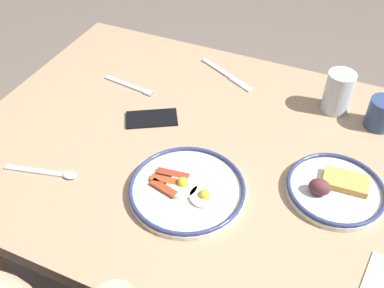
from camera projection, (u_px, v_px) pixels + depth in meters
The scene contains 9 objects.
dining_table at pixel (212, 172), 1.24m from camera, with size 1.32×0.94×0.75m.
plate_near_main at pixel (335, 189), 1.06m from camera, with size 0.23×0.23×0.05m.
plate_center_pancakes at pixel (188, 190), 1.06m from camera, with size 0.28×0.28×0.04m.
coffee_mug at pixel (382, 113), 1.22m from camera, with size 0.10×0.09×0.09m.
drinking_glass at pixel (338, 94), 1.26m from camera, with size 0.08×0.08×0.12m.
cell_phone at pixel (152, 118), 1.26m from camera, with size 0.14×0.07×0.01m, color black.
fork_near at pixel (129, 86), 1.38m from camera, with size 0.18×0.04×0.01m.
butter_knife at pixel (226, 74), 1.43m from camera, with size 0.21×0.12×0.01m.
tea_spoon at pixel (51, 173), 1.11m from camera, with size 0.19×0.06×0.01m.
Camera 1 is at (-0.29, 0.80, 1.56)m, focal length 41.71 mm.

